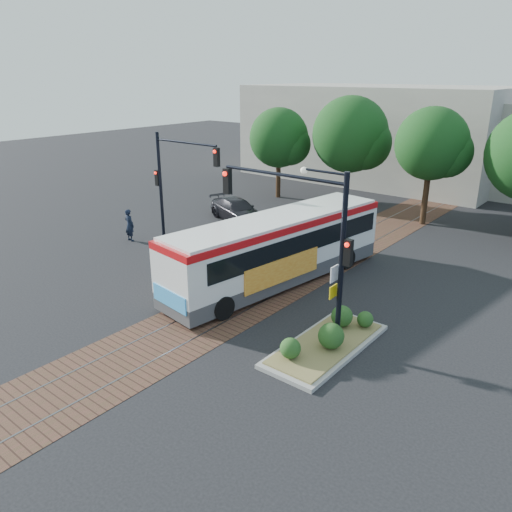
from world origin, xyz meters
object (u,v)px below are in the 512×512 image
object	(u,v)px
city_bus	(279,246)
signal_pole_main	(311,228)
parked_car	(237,210)
traffic_island	(328,338)
officer	(129,225)
signal_pole_left	(173,173)

from	to	relation	value
city_bus	signal_pole_main	size ratio (longest dim) A/B	1.99
city_bus	parked_car	distance (m)	10.42
traffic_island	officer	world-z (taller)	officer
signal_pole_main	signal_pole_left	size ratio (longest dim) A/B	1.00
signal_pole_left	parked_car	world-z (taller)	signal_pole_left
signal_pole_left	signal_pole_main	bearing A→B (deg)	-21.45
officer	parked_car	distance (m)	7.27
traffic_island	signal_pole_main	world-z (taller)	signal_pole_main
signal_pole_main	signal_pole_left	world-z (taller)	signal_pole_main
signal_pole_main	city_bus	bearing A→B (deg)	138.25
city_bus	signal_pole_left	size ratio (longest dim) A/B	1.99
traffic_island	officer	size ratio (longest dim) A/B	2.81
city_bus	traffic_island	world-z (taller)	city_bus
parked_car	signal_pole_main	bearing A→B (deg)	-110.16
city_bus	signal_pole_main	bearing A→B (deg)	-34.03
signal_pole_main	parked_car	size ratio (longest dim) A/B	1.25
city_bus	signal_pole_main	world-z (taller)	signal_pole_main
traffic_island	signal_pole_main	distance (m)	3.95
signal_pole_left	officer	xyz separation A→B (m)	(-1.83, -1.87, -2.94)
traffic_island	signal_pole_left	size ratio (longest dim) A/B	0.87
signal_pole_main	signal_pole_left	bearing A→B (deg)	158.55
signal_pole_left	parked_car	bearing A→B (deg)	87.68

